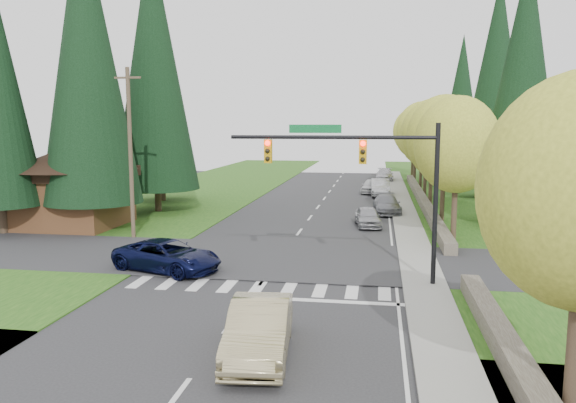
% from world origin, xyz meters
% --- Properties ---
extents(ground, '(120.00, 120.00, 0.00)m').
position_xyz_m(ground, '(0.00, 0.00, 0.00)').
color(ground, '#28282B').
rests_on(ground, ground).
extents(grass_east, '(14.00, 110.00, 0.06)m').
position_xyz_m(grass_east, '(13.00, 20.00, 0.03)').
color(grass_east, '#1B4713').
rests_on(grass_east, ground).
extents(grass_west, '(14.00, 110.00, 0.06)m').
position_xyz_m(grass_west, '(-13.00, 20.00, 0.03)').
color(grass_west, '#1B4713').
rests_on(grass_west, ground).
extents(cross_street, '(120.00, 8.00, 0.10)m').
position_xyz_m(cross_street, '(0.00, 8.00, 0.00)').
color(cross_street, '#28282B').
rests_on(cross_street, ground).
extents(sidewalk_east, '(1.80, 80.00, 0.13)m').
position_xyz_m(sidewalk_east, '(6.90, 22.00, 0.07)').
color(sidewalk_east, gray).
rests_on(sidewalk_east, ground).
extents(curb_east, '(0.20, 80.00, 0.13)m').
position_xyz_m(curb_east, '(6.05, 22.00, 0.07)').
color(curb_east, gray).
rests_on(curb_east, ground).
extents(stone_wall_south, '(0.70, 14.00, 0.70)m').
position_xyz_m(stone_wall_south, '(8.60, -3.00, 0.35)').
color(stone_wall_south, '#4C4438').
rests_on(stone_wall_south, ground).
extents(stone_wall_north, '(0.70, 40.00, 0.70)m').
position_xyz_m(stone_wall_north, '(8.60, 30.00, 0.35)').
color(stone_wall_north, '#4C4438').
rests_on(stone_wall_north, ground).
extents(traffic_signal, '(8.70, 0.37, 6.80)m').
position_xyz_m(traffic_signal, '(4.37, 4.50, 4.98)').
color(traffic_signal, black).
rests_on(traffic_signal, ground).
extents(brown_building, '(8.40, 8.40, 5.40)m').
position_xyz_m(brown_building, '(-15.00, 15.00, 3.14)').
color(brown_building, '#4C2D19').
rests_on(brown_building, ground).
extents(utility_pole, '(1.60, 0.24, 10.00)m').
position_xyz_m(utility_pole, '(-9.50, 12.00, 5.14)').
color(utility_pole, '#473828').
rests_on(utility_pole, ground).
extents(decid_tree_0, '(4.80, 4.80, 8.37)m').
position_xyz_m(decid_tree_0, '(9.20, 14.00, 5.60)').
color(decid_tree_0, '#38281C').
rests_on(decid_tree_0, ground).
extents(decid_tree_1, '(5.20, 5.20, 8.80)m').
position_xyz_m(decid_tree_1, '(9.30, 21.00, 5.80)').
color(decid_tree_1, '#38281C').
rests_on(decid_tree_1, ground).
extents(decid_tree_2, '(5.00, 5.00, 8.82)m').
position_xyz_m(decid_tree_2, '(9.10, 28.00, 5.93)').
color(decid_tree_2, '#38281C').
rests_on(decid_tree_2, ground).
extents(decid_tree_3, '(5.00, 5.00, 8.55)m').
position_xyz_m(decid_tree_3, '(9.20, 35.00, 5.66)').
color(decid_tree_3, '#38281C').
rests_on(decid_tree_3, ground).
extents(decid_tree_4, '(5.40, 5.40, 9.18)m').
position_xyz_m(decid_tree_4, '(9.30, 42.00, 6.06)').
color(decid_tree_4, '#38281C').
rests_on(decid_tree_4, ground).
extents(decid_tree_5, '(4.80, 4.80, 8.30)m').
position_xyz_m(decid_tree_5, '(9.10, 49.00, 5.53)').
color(decid_tree_5, '#38281C').
rests_on(decid_tree_5, ground).
extents(decid_tree_6, '(5.20, 5.20, 8.86)m').
position_xyz_m(decid_tree_6, '(9.20, 56.00, 5.86)').
color(decid_tree_6, '#38281C').
rests_on(decid_tree_6, ground).
extents(conifer_w_a, '(6.12, 6.12, 19.80)m').
position_xyz_m(conifer_w_a, '(-13.00, 14.00, 10.79)').
color(conifer_w_a, '#38281C').
rests_on(conifer_w_a, ground).
extents(conifer_w_b, '(5.44, 5.44, 17.80)m').
position_xyz_m(conifer_w_b, '(-16.00, 18.00, 9.79)').
color(conifer_w_b, '#38281C').
rests_on(conifer_w_b, ground).
extents(conifer_w_c, '(6.46, 6.46, 20.80)m').
position_xyz_m(conifer_w_c, '(-12.00, 22.00, 11.29)').
color(conifer_w_c, '#38281C').
rests_on(conifer_w_c, ground).
extents(conifer_w_e, '(5.78, 5.78, 18.80)m').
position_xyz_m(conifer_w_e, '(-14.00, 28.00, 10.29)').
color(conifer_w_e, '#38281C').
rests_on(conifer_w_e, ground).
extents(conifer_e_a, '(5.44, 5.44, 17.80)m').
position_xyz_m(conifer_e_a, '(14.00, 20.00, 9.79)').
color(conifer_e_a, '#38281C').
rests_on(conifer_e_a, ground).
extents(conifer_e_b, '(6.12, 6.12, 19.80)m').
position_xyz_m(conifer_e_b, '(15.00, 34.00, 10.79)').
color(conifer_e_b, '#38281C').
rests_on(conifer_e_b, ground).
extents(conifer_e_c, '(5.10, 5.10, 16.80)m').
position_xyz_m(conifer_e_c, '(14.00, 48.00, 9.29)').
color(conifer_e_c, '#38281C').
rests_on(conifer_e_c, ground).
extents(sedan_champagne, '(2.21, 5.06, 1.62)m').
position_xyz_m(sedan_champagne, '(1.52, -3.60, 0.81)').
color(sedan_champagne, tan).
rests_on(sedan_champagne, ground).
extents(suv_navy, '(5.69, 3.94, 1.44)m').
position_xyz_m(suv_navy, '(-4.68, 5.11, 0.72)').
color(suv_navy, black).
rests_on(suv_navy, ground).
extents(parked_car_a, '(2.07, 4.03, 1.31)m').
position_xyz_m(parked_car_a, '(4.23, 18.14, 0.66)').
color(parked_car_a, '#9E9FA3').
rests_on(parked_car_a, ground).
extents(parked_car_b, '(2.29, 4.88, 1.38)m').
position_xyz_m(parked_car_b, '(5.55, 24.04, 0.69)').
color(parked_car_b, gray).
rests_on(parked_car_b, ground).
extents(parked_car_c, '(1.87, 4.89, 1.59)m').
position_xyz_m(parked_car_c, '(5.06, 34.55, 0.80)').
color(parked_car_c, silver).
rests_on(parked_car_c, ground).
extents(parked_car_d, '(2.20, 4.35, 1.42)m').
position_xyz_m(parked_car_d, '(4.20, 36.64, 0.71)').
color(parked_car_d, silver).
rests_on(parked_car_d, ground).
extents(parked_car_e, '(2.04, 5.00, 1.45)m').
position_xyz_m(parked_car_e, '(5.60, 49.20, 0.72)').
color(parked_car_e, '#B8B7BC').
rests_on(parked_car_e, ground).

